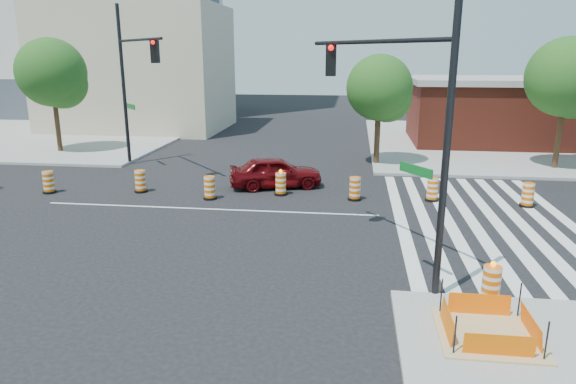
{
  "coord_description": "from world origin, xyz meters",
  "views": [
    {
      "loc": [
        5.88,
        -19.72,
        6.25
      ],
      "look_at": [
        3.6,
        -2.01,
        1.4
      ],
      "focal_mm": 32.0,
      "sensor_mm": 36.0,
      "label": 1
    }
  ],
  "objects": [
    {
      "name": "ground",
      "position": [
        0.0,
        0.0,
        0.0
      ],
      "size": [
        120.0,
        120.0,
        0.0
      ],
      "primitive_type": "plane",
      "color": "black",
      "rests_on": "ground"
    },
    {
      "name": "sidewalk_ne",
      "position": [
        18.0,
        18.0,
        0.07
      ],
      "size": [
        22.0,
        22.0,
        0.15
      ],
      "primitive_type": "cube",
      "color": "gray",
      "rests_on": "ground"
    },
    {
      "name": "sidewalk_nw",
      "position": [
        -18.0,
        18.0,
        0.07
      ],
      "size": [
        22.0,
        22.0,
        0.15
      ],
      "primitive_type": "cube",
      "color": "gray",
      "rests_on": "ground"
    },
    {
      "name": "crosswalk_east",
      "position": [
        10.95,
        0.0,
        0.01
      ],
      "size": [
        6.75,
        13.5,
        0.01
      ],
      "color": "silver",
      "rests_on": "ground"
    },
    {
      "name": "lane_centerline",
      "position": [
        0.0,
        0.0,
        0.01
      ],
      "size": [
        14.0,
        0.12,
        0.01
      ],
      "primitive_type": "cube",
      "color": "silver",
      "rests_on": "ground"
    },
    {
      "name": "excavation_pit",
      "position": [
        9.0,
        -9.0,
        0.22
      ],
      "size": [
        2.2,
        2.2,
        0.9
      ],
      "color": "tan",
      "rests_on": "ground"
    },
    {
      "name": "brick_storefront",
      "position": [
        18.0,
        18.0,
        2.32
      ],
      "size": [
        16.5,
        8.5,
        4.6
      ],
      "color": "maroon",
      "rests_on": "ground"
    },
    {
      "name": "beige_midrise",
      "position": [
        -12.0,
        22.0,
        5.0
      ],
      "size": [
        14.0,
        10.0,
        10.0
      ],
      "primitive_type": "cube",
      "color": "#C1B494",
      "rests_on": "ground"
    },
    {
      "name": "red_coupe",
      "position": [
        2.24,
        3.9,
        0.75
      ],
      "size": [
        4.72,
        3.01,
        1.5
      ],
      "primitive_type": "imported",
      "rotation": [
        0.0,
        0.0,
        1.88
      ],
      "color": "#52070A",
      "rests_on": "ground"
    },
    {
      "name": "signal_pole_se",
      "position": [
        7.14,
        -5.58,
        5.07
      ],
      "size": [
        3.75,
        5.17,
        8.27
      ],
      "rotation": [
        0.0,
        0.0,
        2.19
      ],
      "color": "black",
      "rests_on": "ground"
    },
    {
      "name": "signal_pole_nw",
      "position": [
        -5.84,
        6.79,
        5.31
      ],
      "size": [
        4.39,
        5.07,
        8.68
      ],
      "rotation": [
        0.0,
        0.0,
        -0.86
      ],
      "color": "black",
      "rests_on": "ground"
    },
    {
      "name": "pit_drum",
      "position": [
        9.44,
        -7.33,
        0.61
      ],
      "size": [
        0.56,
        0.56,
        1.1
      ],
      "color": "black",
      "rests_on": "ground"
    },
    {
      "name": "tree_north_b",
      "position": [
        -12.84,
        10.82,
        4.83
      ],
      "size": [
        4.23,
        4.23,
        7.19
      ],
      "color": "#382314",
      "rests_on": "ground"
    },
    {
      "name": "tree_north_c",
      "position": [
        7.26,
        9.65,
        4.17
      ],
      "size": [
        3.67,
        3.66,
        6.22
      ],
      "color": "#382314",
      "rests_on": "ground"
    },
    {
      "name": "tree_north_d",
      "position": [
        16.98,
        9.63,
        4.78
      ],
      "size": [
        4.19,
        4.19,
        7.12
      ],
      "color": "#382314",
      "rests_on": "ground"
    },
    {
      "name": "median_drum_1",
      "position": [
        -7.97,
        1.53,
        0.48
      ],
      "size": [
        0.6,
        0.6,
        1.02
      ],
      "color": "black",
      "rests_on": "ground"
    },
    {
      "name": "median_drum_2",
      "position": [
        -3.85,
        2.23,
        0.48
      ],
      "size": [
        0.6,
        0.6,
        1.02
      ],
      "color": "black",
      "rests_on": "ground"
    },
    {
      "name": "median_drum_3",
      "position": [
        -0.34,
        1.48,
        0.48
      ],
      "size": [
        0.6,
        0.6,
        1.02
      ],
      "color": "black",
      "rests_on": "ground"
    },
    {
      "name": "median_drum_4",
      "position": [
        2.67,
        2.57,
        0.49
      ],
      "size": [
        0.6,
        0.6,
        1.18
      ],
      "color": "black",
      "rests_on": "ground"
    },
    {
      "name": "median_drum_5",
      "position": [
        6.01,
        2.16,
        0.48
      ],
      "size": [
        0.6,
        0.6,
        1.02
      ],
      "color": "black",
      "rests_on": "ground"
    },
    {
      "name": "median_drum_6",
      "position": [
        9.36,
        2.45,
        0.48
      ],
      "size": [
        0.6,
        0.6,
        1.02
      ],
      "color": "black",
      "rests_on": "ground"
    },
    {
      "name": "median_drum_7",
      "position": [
        13.2,
        2.04,
        0.48
      ],
      "size": [
        0.6,
        0.6,
        1.02
      ],
      "color": "black",
      "rests_on": "ground"
    }
  ]
}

